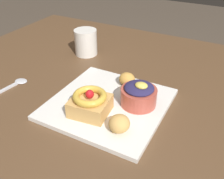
{
  "coord_description": "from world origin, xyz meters",
  "views": [
    {
      "loc": [
        0.3,
        -0.56,
        1.14
      ],
      "look_at": [
        0.04,
        -0.06,
        0.77
      ],
      "focal_mm": 40.83,
      "sensor_mm": 36.0,
      "label": 1
    }
  ],
  "objects_px": {
    "cake_slice": "(90,103)",
    "fritter_middle": "(127,79)",
    "berry_ramekin": "(139,94)",
    "fritter_front": "(119,124)",
    "front_plate": "(108,104)",
    "coffee_mug": "(86,42)",
    "spoon": "(14,85)"
  },
  "relations": [
    {
      "from": "cake_slice",
      "to": "fritter_middle",
      "type": "height_order",
      "value": "cake_slice"
    },
    {
      "from": "berry_ramekin",
      "to": "fritter_middle",
      "type": "distance_m",
      "value": 0.1
    },
    {
      "from": "fritter_front",
      "to": "fritter_middle",
      "type": "relative_size",
      "value": 1.08
    },
    {
      "from": "cake_slice",
      "to": "berry_ramekin",
      "type": "height_order",
      "value": "berry_ramekin"
    },
    {
      "from": "front_plate",
      "to": "fritter_middle",
      "type": "height_order",
      "value": "fritter_middle"
    },
    {
      "from": "berry_ramekin",
      "to": "coffee_mug",
      "type": "relative_size",
      "value": 1.01
    },
    {
      "from": "front_plate",
      "to": "fritter_front",
      "type": "distance_m",
      "value": 0.12
    },
    {
      "from": "fritter_middle",
      "to": "coffee_mug",
      "type": "bearing_deg",
      "value": 148.41
    },
    {
      "from": "cake_slice",
      "to": "coffee_mug",
      "type": "bearing_deg",
      "value": 124.55
    },
    {
      "from": "berry_ramekin",
      "to": "fritter_middle",
      "type": "bearing_deg",
      "value": 132.91
    },
    {
      "from": "berry_ramekin",
      "to": "spoon",
      "type": "distance_m",
      "value": 0.38
    },
    {
      "from": "front_plate",
      "to": "spoon",
      "type": "bearing_deg",
      "value": -171.29
    },
    {
      "from": "berry_ramekin",
      "to": "coffee_mug",
      "type": "height_order",
      "value": "coffee_mug"
    },
    {
      "from": "front_plate",
      "to": "coffee_mug",
      "type": "distance_m",
      "value": 0.34
    },
    {
      "from": "front_plate",
      "to": "spoon",
      "type": "distance_m",
      "value": 0.3
    },
    {
      "from": "cake_slice",
      "to": "coffee_mug",
      "type": "xyz_separation_m",
      "value": [
        -0.21,
        0.3,
        0.01
      ]
    },
    {
      "from": "fritter_front",
      "to": "coffee_mug",
      "type": "bearing_deg",
      "value": 132.49
    },
    {
      "from": "spoon",
      "to": "berry_ramekin",
      "type": "bearing_deg",
      "value": -71.34
    },
    {
      "from": "front_plate",
      "to": "berry_ramekin",
      "type": "xyz_separation_m",
      "value": [
        0.07,
        0.03,
        0.04
      ]
    },
    {
      "from": "cake_slice",
      "to": "spoon",
      "type": "xyz_separation_m",
      "value": [
        -0.28,
        0.01,
        -0.04
      ]
    },
    {
      "from": "berry_ramekin",
      "to": "spoon",
      "type": "bearing_deg",
      "value": -168.55
    },
    {
      "from": "fritter_middle",
      "to": "coffee_mug",
      "type": "distance_m",
      "value": 0.27
    },
    {
      "from": "fritter_front",
      "to": "coffee_mug",
      "type": "xyz_separation_m",
      "value": [
        -0.3,
        0.33,
        0.01
      ]
    },
    {
      "from": "berry_ramekin",
      "to": "spoon",
      "type": "height_order",
      "value": "berry_ramekin"
    },
    {
      "from": "front_plate",
      "to": "spoon",
      "type": "relative_size",
      "value": 2.3
    },
    {
      "from": "berry_ramekin",
      "to": "front_plate",
      "type": "bearing_deg",
      "value": -157.89
    },
    {
      "from": "coffee_mug",
      "to": "fritter_middle",
      "type": "bearing_deg",
      "value": -31.59
    },
    {
      "from": "spoon",
      "to": "coffee_mug",
      "type": "relative_size",
      "value": 1.37
    },
    {
      "from": "berry_ramekin",
      "to": "coffee_mug",
      "type": "xyz_separation_m",
      "value": [
        -0.3,
        0.22,
        0.0
      ]
    },
    {
      "from": "fritter_middle",
      "to": "coffee_mug",
      "type": "relative_size",
      "value": 0.51
    },
    {
      "from": "front_plate",
      "to": "berry_ramekin",
      "type": "relative_size",
      "value": 3.14
    },
    {
      "from": "fritter_middle",
      "to": "spoon",
      "type": "bearing_deg",
      "value": -154.24
    }
  ]
}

